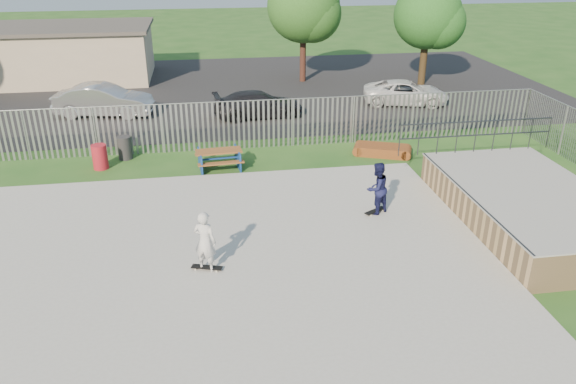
{
  "coord_description": "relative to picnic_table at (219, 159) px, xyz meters",
  "views": [
    {
      "loc": [
        -0.0,
        -12.85,
        7.93
      ],
      "look_at": [
        2.33,
        2.0,
        1.1
      ],
      "focal_mm": 35.0,
      "sensor_mm": 36.0,
      "label": 1
    }
  ],
  "objects": [
    {
      "name": "trash_bin_red",
      "position": [
        -4.4,
        0.67,
        0.1
      ],
      "size": [
        0.56,
        0.56,
        0.93
      ],
      "primitive_type": "cylinder",
      "color": "#A81926",
      "rests_on": "ground"
    },
    {
      "name": "trash_bin_grey",
      "position": [
        -3.59,
        1.58,
        0.09
      ],
      "size": [
        0.54,
        0.54,
        0.91
      ],
      "primitive_type": "cylinder",
      "color": "#27272A",
      "rests_on": "ground"
    },
    {
      "name": "ground",
      "position": [
        -0.49,
        -6.95,
        -0.36
      ],
      "size": [
        120.0,
        120.0,
        0.0
      ],
      "primitive_type": "plane",
      "color": "#23531C",
      "rests_on": "ground"
    },
    {
      "name": "car_silver",
      "position": [
        -5.18,
        7.68,
        0.42
      ],
      "size": [
        4.84,
        2.38,
        1.53
      ],
      "primitive_type": "imported",
      "rotation": [
        0.0,
        0.0,
        1.4
      ],
      "color": "silver",
      "rests_on": "parking_lot"
    },
    {
      "name": "skateboard_a",
      "position": [
        4.6,
        -4.83,
        -0.18
      ],
      "size": [
        0.79,
        0.58,
        0.08
      ],
      "rotation": [
        0.0,
        0.0,
        0.53
      ],
      "color": "black",
      "rests_on": "concrete_slab"
    },
    {
      "name": "concrete_slab",
      "position": [
        -0.49,
        -6.95,
        -0.29
      ],
      "size": [
        15.0,
        12.0,
        0.15
      ],
      "primitive_type": "cube",
      "color": "#A1A19C",
      "rests_on": "ground"
    },
    {
      "name": "car_dark",
      "position": [
        2.18,
        6.33,
        0.28
      ],
      "size": [
        4.43,
        2.15,
        1.24
      ],
      "primitive_type": "imported",
      "rotation": [
        0.0,
        0.0,
        1.67
      ],
      "color": "black",
      "rests_on": "parking_lot"
    },
    {
      "name": "tree_mid",
      "position": [
        5.61,
        13.34,
        4.0
      ],
      "size": [
        4.2,
        4.2,
        6.48
      ],
      "color": "#41231A",
      "rests_on": "ground"
    },
    {
      "name": "picnic_table",
      "position": [
        0.0,
        0.0,
        0.0
      ],
      "size": [
        1.81,
        1.53,
        0.72
      ],
      "rotation": [
        0.0,
        0.0,
        0.09
      ],
      "color": "brown",
      "rests_on": "ground"
    },
    {
      "name": "quarter_pipe",
      "position": [
        9.0,
        -5.91,
        0.19
      ],
      "size": [
        5.5,
        7.05,
        2.19
      ],
      "color": "tan",
      "rests_on": "ground"
    },
    {
      "name": "skater_white",
      "position": [
        -0.65,
        -7.32,
        0.61
      ],
      "size": [
        0.72,
        0.63,
        1.65
      ],
      "primitive_type": "imported",
      "rotation": [
        0.0,
        0.0,
        2.66
      ],
      "color": "silver",
      "rests_on": "concrete_slab"
    },
    {
      "name": "parking_lot",
      "position": [
        -0.49,
        12.05,
        -0.35
      ],
      "size": [
        40.0,
        18.0,
        0.02
      ],
      "primitive_type": "cube",
      "color": "black",
      "rests_on": "ground"
    },
    {
      "name": "fence",
      "position": [
        0.51,
        -2.36,
        0.64
      ],
      "size": [
        26.04,
        16.02,
        2.0
      ],
      "color": "gray",
      "rests_on": "ground"
    },
    {
      "name": "building",
      "position": [
        -8.49,
        16.05,
        1.25
      ],
      "size": [
        10.4,
        6.4,
        3.2
      ],
      "color": "#BAA88F",
      "rests_on": "ground"
    },
    {
      "name": "tree_right",
      "position": [
        12.4,
        11.46,
        3.59
      ],
      "size": [
        3.81,
        3.81,
        5.88
      ],
      "color": "#3E2E18",
      "rests_on": "ground"
    },
    {
      "name": "skater_navy",
      "position": [
        4.6,
        -4.83,
        0.61
      ],
      "size": [
        1.01,
        0.94,
        1.65
      ],
      "primitive_type": "imported",
      "rotation": [
        0.0,
        0.0,
        3.67
      ],
      "color": "#13163D",
      "rests_on": "concrete_slab"
    },
    {
      "name": "skateboard_b",
      "position": [
        -0.65,
        -7.32,
        -0.18
      ],
      "size": [
        0.82,
        0.43,
        0.08
      ],
      "rotation": [
        0.0,
        0.0,
        -0.31
      ],
      "color": "black",
      "rests_on": "concrete_slab"
    },
    {
      "name": "funbox",
      "position": [
        6.5,
        0.44,
        -0.17
      ],
      "size": [
        2.12,
        1.6,
        0.38
      ],
      "rotation": [
        0.0,
        0.0,
        -0.39
      ],
      "color": "brown",
      "rests_on": "ground"
    },
    {
      "name": "car_white",
      "position": [
        9.97,
        7.44,
        0.26
      ],
      "size": [
        4.7,
        2.96,
        1.21
      ],
      "primitive_type": "imported",
      "rotation": [
        0.0,
        0.0,
        1.34
      ],
      "color": "white",
      "rests_on": "parking_lot"
    }
  ]
}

